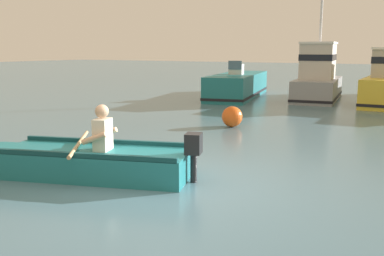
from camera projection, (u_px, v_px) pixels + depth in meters
name	position (u px, v px, depth m)	size (l,w,h in m)	color
ground_plane	(172.00, 185.00, 6.68)	(120.00, 120.00, 0.00)	slate
rowboat_with_person	(91.00, 161.00, 7.14)	(3.65, 2.01, 1.19)	#1E727A
moored_boat_teal	(238.00, 86.00, 18.97)	(2.88, 6.16, 1.58)	#1E727A
moored_boat_grey	(318.00, 79.00, 17.77)	(2.19, 4.72, 4.04)	gray
mooring_buoy	(232.00, 117.00, 11.63)	(0.56, 0.56, 0.56)	#E55919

